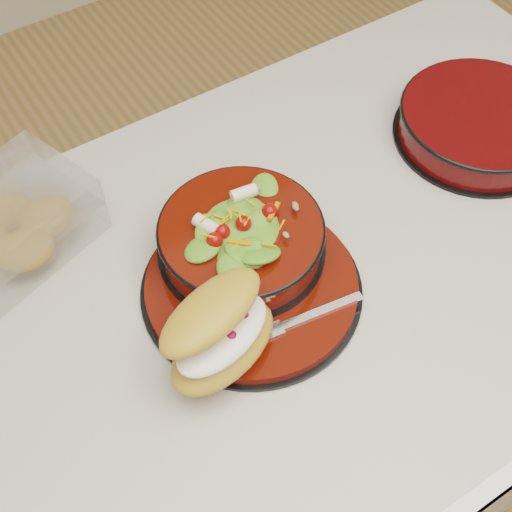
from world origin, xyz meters
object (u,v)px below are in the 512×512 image
island_counter (298,400)px  salad_bowl (241,234)px  extra_bowl (480,123)px  croissant (219,332)px  dinner_plate (252,287)px  pastry_box (12,224)px  fork (306,317)px

island_counter → salad_bowl: (-0.08, 0.05, 0.50)m
island_counter → extra_bowl: size_ratio=4.82×
salad_bowl → croissant: bearing=-131.5°
dinner_plate → island_counter: bearing=-0.9°
croissant → extra_bowl: bearing=-4.3°
croissant → extra_bowl: size_ratio=0.67×
island_counter → extra_bowl: 0.59m
island_counter → pastry_box: pastry_box is taller
salad_bowl → pastry_box: size_ratio=0.93×
dinner_plate → croissant: croissant is taller
island_counter → extra_bowl: (0.35, 0.05, 0.48)m
island_counter → croissant: croissant is taller
salad_bowl → island_counter: bearing=-33.3°
island_counter → extra_bowl: extra_bowl is taller
island_counter → croissant: 0.55m
pastry_box → extra_bowl: (0.67, -0.19, -0.01)m
salad_bowl → dinner_plate: bearing=-107.1°
croissant → pastry_box: (-0.14, 0.30, -0.02)m
island_counter → pastry_box: (-0.32, 0.24, 0.49)m
island_counter → pastry_box: size_ratio=5.16×
island_counter → dinner_plate: dinner_plate is taller
dinner_plate → fork: 0.09m
island_counter → dinner_plate: size_ratio=4.27×
dinner_plate → extra_bowl: (0.45, 0.05, 0.02)m
dinner_plate → croissant: size_ratio=1.68×
pastry_box → extra_bowl: pastry_box is taller
fork → croissant: bearing=89.5°
dinner_plate → pastry_box: 0.33m
dinner_plate → extra_bowl: size_ratio=1.13×
fork → extra_bowl: extra_bowl is taller
island_counter → dinner_plate: 0.47m
croissant → dinner_plate: bearing=19.8°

